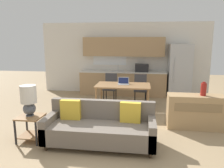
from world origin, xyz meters
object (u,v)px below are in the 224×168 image
dining_table (123,87)px  credenza (195,112)px  couch (100,128)px  vase (204,89)px  table_lamp (29,99)px  refrigerator (179,71)px  dining_chair_far_left (110,86)px  laptop (123,83)px  dining_chair_far_right (140,88)px  side_table (31,124)px

dining_table → credenza: size_ratio=1.23×
couch → vase: size_ratio=6.70×
couch → table_lamp: 1.54m
refrigerator → credenza: 3.00m
dining_table → couch: bearing=-96.2°
credenza → dining_chair_far_left: size_ratio=1.34×
couch → laptop: size_ratio=6.18×
dining_chair_far_left → laptop: bearing=-52.3°
table_lamp → credenza: size_ratio=0.49×
dining_chair_far_right → dining_chair_far_left: 0.99m
refrigerator → side_table: 5.44m
side_table → credenza: 3.64m
refrigerator → dining_chair_far_left: refrigerator is taller
refrigerator → dining_chair_far_right: refrigerator is taller
credenza → dining_chair_far_left: (-2.28, 1.96, 0.13)m
dining_chair_far_right → laptop: bearing=-127.3°
side_table → refrigerator: bearing=49.3°
table_lamp → dining_chair_far_right: table_lamp is taller
table_lamp → credenza: table_lamp is taller
couch → dining_chair_far_left: 3.09m
side_table → dining_chair_far_left: dining_chair_far_left is taller
couch → refrigerator: bearing=62.6°
dining_table → laptop: 0.14m
dining_chair_far_right → laptop: size_ratio=2.77×
dining_table → dining_chair_far_right: (0.50, 0.78, -0.17)m
table_lamp → dining_chair_far_left: bearing=68.9°
table_lamp → credenza: 3.69m
refrigerator → vase: (0.07, -2.96, -0.02)m
table_lamp → dining_chair_far_left: (1.20, 3.09, -0.35)m
laptop → table_lamp: bearing=-131.4°
table_lamp → dining_chair_far_left: 3.33m
side_table → vase: size_ratio=1.65×
refrigerator → dining_table: (-1.86, -1.83, -0.26)m
dining_chair_far_left → laptop: laptop is taller
side_table → dining_chair_far_left: (1.17, 3.12, 0.17)m
vase → laptop: 2.28m
couch → side_table: size_ratio=4.07×
dining_table → credenza: 2.13m
refrigerator → dining_chair_far_left: (-2.35, -0.98, -0.43)m
refrigerator → dining_table: size_ratio=1.23×
couch → side_table: 1.42m
credenza → laptop: laptop is taller
table_lamp → credenza: (3.48, 1.13, -0.48)m
couch → laptop: 2.37m
refrigerator → dining_chair_far_right: bearing=-142.3°
dining_table → vase: (1.93, -1.13, 0.24)m
couch → vase: bearing=26.8°
table_lamp → dining_chair_far_left: size_ratio=0.66×
dining_table → dining_chair_far_left: bearing=120.2°
side_table → table_lamp: bearing=130.2°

